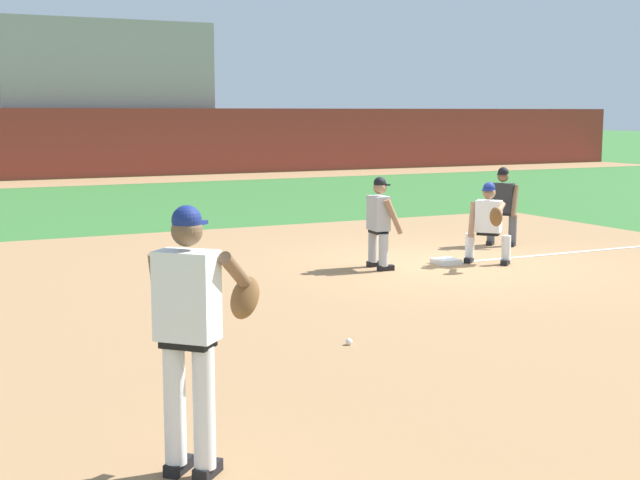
# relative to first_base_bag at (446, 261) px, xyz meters

# --- Properties ---
(ground_plane) EXTENTS (160.00, 160.00, 0.00)m
(ground_plane) POSITION_rel_first_base_bag_xyz_m (0.00, 0.00, -0.04)
(ground_plane) COLOR #336B2D
(infield_dirt_patch) EXTENTS (18.00, 18.00, 0.01)m
(infield_dirt_patch) POSITION_rel_first_base_bag_xyz_m (-3.20, -3.19, -0.04)
(infield_dirt_patch) COLOR #9E754C
(infield_dirt_patch) RESTS_ON ground
(warning_track_strip) EXTENTS (48.00, 3.20, 0.01)m
(warning_track_strip) POSITION_rel_first_base_bag_xyz_m (0.00, 20.00, -0.04)
(warning_track_strip) COLOR #9E754C
(warning_track_strip) RESTS_ON ground
(first_base_bag) EXTENTS (0.38, 0.38, 0.09)m
(first_base_bag) POSITION_rel_first_base_bag_xyz_m (0.00, 0.00, 0.00)
(first_base_bag) COLOR white
(first_base_bag) RESTS_ON ground
(baseball) EXTENTS (0.07, 0.07, 0.07)m
(baseball) POSITION_rel_first_base_bag_xyz_m (-3.81, -3.80, -0.01)
(baseball) COLOR white
(baseball) RESTS_ON ground
(pitcher) EXTENTS (0.85, 0.55, 1.86)m
(pitcher) POSITION_rel_first_base_bag_xyz_m (-6.36, -6.36, 1.01)
(pitcher) COLOR black
(pitcher) RESTS_ON ground
(first_baseman) EXTENTS (0.76, 1.08, 1.34)m
(first_baseman) POSITION_rel_first_base_bag_xyz_m (0.61, -0.30, 0.69)
(first_baseman) COLOR black
(first_baseman) RESTS_ON ground
(baserunner) EXTENTS (0.47, 0.62, 1.46)m
(baserunner) POSITION_rel_first_base_bag_xyz_m (-1.20, 0.10, 0.75)
(baserunner) COLOR black
(baserunner) RESTS_ON ground
(umpire) EXTENTS (0.67, 0.68, 1.46)m
(umpire) POSITION_rel_first_base_bag_xyz_m (2.08, 1.25, 0.75)
(umpire) COLOR black
(umpire) RESTS_ON ground
(outfield_wall) EXTENTS (48.00, 0.50, 2.60)m
(outfield_wall) POSITION_rel_first_base_bag_xyz_m (0.00, 22.00, 1.26)
(outfield_wall) COLOR maroon
(outfield_wall) RESTS_ON ground
(stadium_seating_block) EXTENTS (8.26, 5.90, 6.00)m
(stadium_seating_block) POSITION_rel_first_base_bag_xyz_m (0.00, 25.75, 2.98)
(stadium_seating_block) COLOR gray
(stadium_seating_block) RESTS_ON ground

